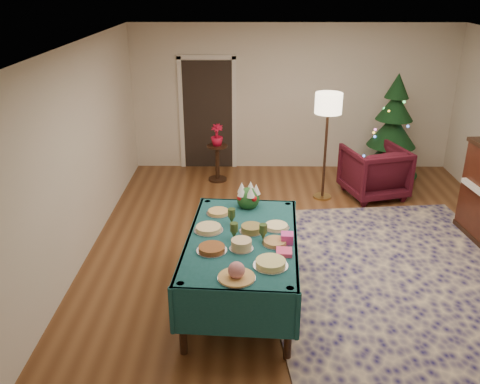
{
  "coord_description": "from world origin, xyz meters",
  "views": [
    {
      "loc": [
        -0.9,
        -5.9,
        3.43
      ],
      "look_at": [
        -0.96,
        -0.24,
        1.03
      ],
      "focal_mm": 38.0,
      "sensor_mm": 36.0,
      "label": 1
    }
  ],
  "objects_px": {
    "gift_box": "(287,238)",
    "potted_plant": "(217,140)",
    "buffet_table": "(242,250)",
    "armchair": "(374,169)",
    "floor_lamp": "(328,110)",
    "side_table": "(217,163)",
    "christmas_tree": "(392,133)"
  },
  "relations": [
    {
      "from": "gift_box",
      "to": "potted_plant",
      "type": "relative_size",
      "value": 0.34
    },
    {
      "from": "buffet_table",
      "to": "gift_box",
      "type": "xyz_separation_m",
      "value": [
        0.48,
        -0.11,
        0.21
      ]
    },
    {
      "from": "armchair",
      "to": "floor_lamp",
      "type": "height_order",
      "value": "floor_lamp"
    },
    {
      "from": "buffet_table",
      "to": "floor_lamp",
      "type": "height_order",
      "value": "floor_lamp"
    },
    {
      "from": "floor_lamp",
      "to": "side_table",
      "type": "height_order",
      "value": "floor_lamp"
    },
    {
      "from": "floor_lamp",
      "to": "side_table",
      "type": "xyz_separation_m",
      "value": [
        -1.81,
        0.78,
        -1.18
      ]
    },
    {
      "from": "armchair",
      "to": "floor_lamp",
      "type": "distance_m",
      "value": 1.34
    },
    {
      "from": "christmas_tree",
      "to": "armchair",
      "type": "bearing_deg",
      "value": -119.55
    },
    {
      "from": "armchair",
      "to": "side_table",
      "type": "xyz_separation_m",
      "value": [
        -2.66,
        0.68,
        -0.15
      ]
    },
    {
      "from": "gift_box",
      "to": "christmas_tree",
      "type": "bearing_deg",
      "value": 61.41
    },
    {
      "from": "buffet_table",
      "to": "gift_box",
      "type": "distance_m",
      "value": 0.54
    },
    {
      "from": "buffet_table",
      "to": "christmas_tree",
      "type": "height_order",
      "value": "christmas_tree"
    },
    {
      "from": "side_table",
      "to": "potted_plant",
      "type": "bearing_deg",
      "value": 0.0
    },
    {
      "from": "armchair",
      "to": "floor_lamp",
      "type": "bearing_deg",
      "value": -8.93
    },
    {
      "from": "potted_plant",
      "to": "armchair",
      "type": "bearing_deg",
      "value": -14.35
    },
    {
      "from": "buffet_table",
      "to": "gift_box",
      "type": "relative_size",
      "value": 16.66
    },
    {
      "from": "armchair",
      "to": "gift_box",
      "type": "bearing_deg",
      "value": 45.97
    },
    {
      "from": "armchair",
      "to": "floor_lamp",
      "type": "relative_size",
      "value": 0.53
    },
    {
      "from": "side_table",
      "to": "buffet_table",
      "type": "bearing_deg",
      "value": -82.88
    },
    {
      "from": "gift_box",
      "to": "floor_lamp",
      "type": "height_order",
      "value": "floor_lamp"
    },
    {
      "from": "gift_box",
      "to": "armchair",
      "type": "distance_m",
      "value": 3.64
    },
    {
      "from": "gift_box",
      "to": "potted_plant",
      "type": "xyz_separation_m",
      "value": [
        -0.95,
        3.86,
        -0.09
      ]
    },
    {
      "from": "gift_box",
      "to": "floor_lamp",
      "type": "relative_size",
      "value": 0.07
    },
    {
      "from": "buffet_table",
      "to": "christmas_tree",
      "type": "xyz_separation_m",
      "value": [
        2.67,
        3.9,
        0.21
      ]
    },
    {
      "from": "buffet_table",
      "to": "potted_plant",
      "type": "distance_m",
      "value": 3.78
    },
    {
      "from": "armchair",
      "to": "christmas_tree",
      "type": "height_order",
      "value": "christmas_tree"
    },
    {
      "from": "christmas_tree",
      "to": "buffet_table",
      "type": "bearing_deg",
      "value": -124.36
    },
    {
      "from": "potted_plant",
      "to": "buffet_table",
      "type": "bearing_deg",
      "value": -82.88
    },
    {
      "from": "gift_box",
      "to": "armchair",
      "type": "bearing_deg",
      "value": 61.66
    },
    {
      "from": "potted_plant",
      "to": "christmas_tree",
      "type": "distance_m",
      "value": 3.14
    },
    {
      "from": "side_table",
      "to": "potted_plant",
      "type": "distance_m",
      "value": 0.45
    },
    {
      "from": "floor_lamp",
      "to": "christmas_tree",
      "type": "height_order",
      "value": "christmas_tree"
    }
  ]
}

